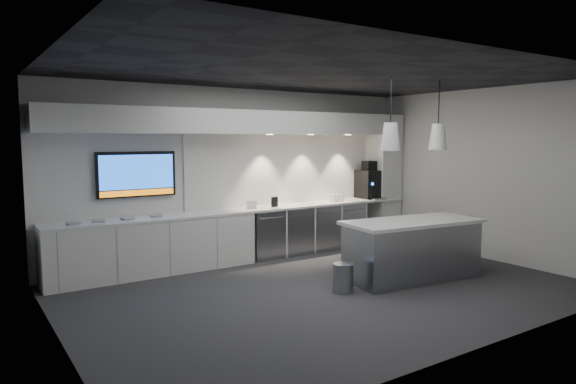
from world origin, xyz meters
TOP-DOWN VIEW (x-y plane):
  - floor at (0.00, 0.00)m, footprint 7.00×7.00m
  - ceiling at (0.00, 0.00)m, footprint 7.00×7.00m
  - wall_back at (0.00, 2.50)m, footprint 7.00×0.00m
  - wall_front at (0.00, -2.50)m, footprint 7.00×0.00m
  - wall_left at (-3.50, 0.00)m, footprint 0.00×7.00m
  - wall_right at (3.50, 0.00)m, footprint 0.00×7.00m
  - back_counter at (0.00, 2.17)m, footprint 6.80×0.65m
  - left_base_cabinets at (-1.75, 2.17)m, footprint 3.30×0.63m
  - fridge_unit_a at (0.25, 2.17)m, footprint 0.60×0.61m
  - fridge_unit_b at (0.88, 2.17)m, footprint 0.60×0.61m
  - fridge_unit_c at (1.51, 2.17)m, footprint 0.60×0.61m
  - fridge_unit_d at (2.14, 2.17)m, footprint 0.60×0.61m
  - backsplash at (1.20, 2.48)m, footprint 4.60×0.03m
  - soffit at (0.00, 2.20)m, footprint 6.90×0.60m
  - column at (3.20, 2.20)m, footprint 0.55×0.55m
  - wall_tv at (-1.90, 2.45)m, footprint 1.25×0.07m
  - island at (1.40, -0.30)m, footprint 2.22×1.14m
  - bin at (0.09, -0.25)m, footprint 0.36×0.36m
  - coffee_machine at (2.81, 2.20)m, footprint 0.45×0.62m
  - sign_black at (0.47, 2.13)m, footprint 0.14×0.03m
  - sign_white at (0.01, 2.14)m, footprint 0.18×0.07m
  - cup_cluster at (1.90, 2.13)m, footprint 0.26×0.17m
  - tray_a at (-2.93, 2.13)m, footprint 0.18×0.18m
  - tray_b at (-2.57, 2.17)m, footprint 0.18×0.18m
  - tray_c at (-2.16, 2.14)m, footprint 0.18×0.18m
  - tray_d at (-1.70, 2.17)m, footprint 0.18×0.18m
  - pendant_left at (0.90, -0.30)m, footprint 0.28×0.28m
  - pendant_right at (1.91, -0.30)m, footprint 0.28×0.28m

SIDE VIEW (x-z plane):
  - floor at x=0.00m, z-range 0.00..0.00m
  - bin at x=0.09m, z-range 0.00..0.40m
  - fridge_unit_a at x=0.25m, z-range 0.00..0.85m
  - fridge_unit_b at x=0.88m, z-range 0.00..0.85m
  - fridge_unit_c at x=1.51m, z-range 0.00..0.85m
  - fridge_unit_d at x=2.14m, z-range 0.00..0.85m
  - left_base_cabinets at x=-1.75m, z-range 0.00..0.86m
  - island at x=1.40m, z-range 0.00..0.91m
  - back_counter at x=0.00m, z-range 0.86..0.90m
  - tray_a at x=-2.93m, z-range 0.90..0.92m
  - tray_b at x=-2.57m, z-range 0.90..0.92m
  - tray_c at x=-2.16m, z-range 0.90..0.92m
  - tray_d at x=-1.70m, z-range 0.90..0.92m
  - sign_white at x=0.01m, z-range 0.90..1.04m
  - cup_cluster at x=1.90m, z-range 0.90..1.04m
  - sign_black at x=0.47m, z-range 0.90..1.08m
  - coffee_machine at x=2.81m, z-range 0.83..1.60m
  - column at x=3.20m, z-range 0.00..2.60m
  - wall_back at x=0.00m, z-range -2.00..5.00m
  - wall_front at x=0.00m, z-range -2.00..5.00m
  - wall_left at x=-3.50m, z-range -2.00..5.00m
  - wall_right at x=3.50m, z-range -2.00..5.00m
  - backsplash at x=1.20m, z-range 0.90..2.20m
  - wall_tv at x=-1.90m, z-range 1.20..1.92m
  - pendant_left at x=0.90m, z-range 1.60..2.70m
  - pendant_right at x=1.91m, z-range 1.60..2.70m
  - soffit at x=0.00m, z-range 2.20..2.60m
  - ceiling at x=0.00m, z-range 3.00..3.00m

